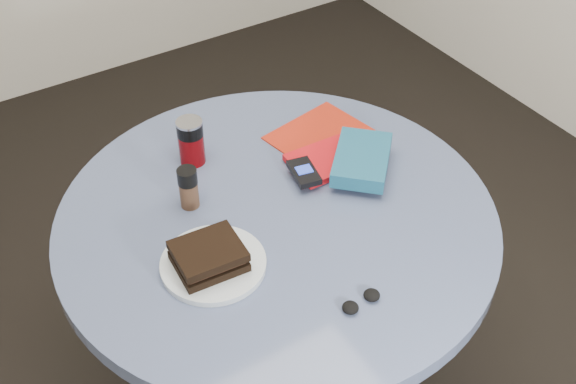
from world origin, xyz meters
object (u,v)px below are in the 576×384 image
sandwich (209,256)px  magazine (319,134)px  red_book (330,159)px  plate (213,264)px  novel (362,159)px  pepper_grinder (188,188)px  mp3_player (304,172)px  table (278,263)px  soda_can (191,142)px  headphones (361,301)px

sandwich → magazine: sandwich is taller
sandwich → red_book: (0.41, 0.15, -0.03)m
plate → sandwich: sandwich is taller
sandwich → novel: (0.46, 0.08, 0.00)m
pepper_grinder → novel: pepper_grinder is taller
pepper_grinder → magazine: pepper_grinder is taller
magazine → novel: size_ratio=1.24×
plate → mp3_player: size_ratio=2.12×
pepper_grinder → magazine: 0.41m
table → novel: (0.25, 0.02, 0.20)m
novel → soda_can: bearing=96.0°
mp3_player → novel: bearing=-18.2°
pepper_grinder → red_book: size_ratio=0.53×
mp3_player → pepper_grinder: bearing=165.2°
soda_can → magazine: bearing=-13.6°
pepper_grinder → mp3_player: 0.28m
mp3_player → headphones: 0.39m
pepper_grinder → magazine: size_ratio=0.43×
pepper_grinder → red_book: 0.36m
novel → plate: bearing=144.8°
soda_can → mp3_player: size_ratio=1.14×
plate → magazine: size_ratio=0.93×
pepper_grinder → novel: bearing=-16.0°
soda_can → novel: (0.32, -0.26, -0.02)m
table → red_book: bearing=22.2°
soda_can → mp3_player: soda_can is taller
soda_can → pepper_grinder: 0.16m
plate → soda_can: bearing=70.0°
pepper_grinder → soda_can: bearing=61.0°
table → red_book: red_book is taller
plate → magazine: 0.51m
red_book → novel: 0.08m
plate → sandwich: (-0.01, -0.00, 0.03)m
pepper_grinder → mp3_player: bearing=-14.8°
pepper_grinder → mp3_player: size_ratio=0.98×
plate → headphones: headphones is taller
soda_can → mp3_player: bearing=-48.4°
red_book → soda_can: bearing=148.4°
table → magazine: size_ratio=4.20×
magazine → novel: (0.00, -0.18, 0.04)m
novel → headphones: size_ratio=2.12×
table → sandwich: sandwich is taller
plate → headphones: bearing=-51.3°
red_book → headphones: red_book is taller
soda_can → magazine: soda_can is taller
plate → mp3_player: mp3_player is taller
plate → red_book: (0.40, 0.15, 0.01)m
novel → table: bearing=137.9°
mp3_player → headphones: size_ratio=1.16×
novel → headphones: 0.41m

